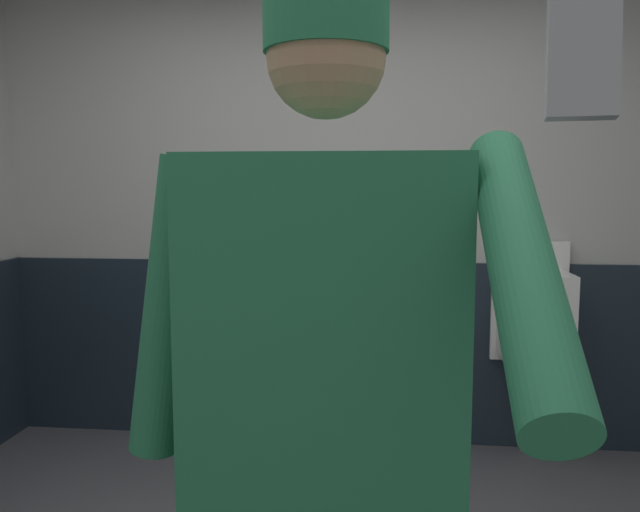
# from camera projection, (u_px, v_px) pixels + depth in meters

# --- Properties ---
(wall_back) EXTENTS (4.42, 0.12, 2.58)m
(wall_back) POSITION_uv_depth(u_px,v_px,m) (341.00, 213.00, 3.56)
(wall_back) COLOR #B2B2AD
(wall_back) RESTS_ON ground_plane
(wainscot_band_back) EXTENTS (3.82, 0.03, 1.02)m
(wainscot_band_back) POSITION_uv_depth(u_px,v_px,m) (340.00, 351.00, 3.57)
(wainscot_band_back) COLOR #19232D
(wainscot_band_back) RESTS_ON ground_plane
(urinal_left) EXTENTS (0.40, 0.34, 1.24)m
(urinal_left) POSITION_uv_depth(u_px,v_px,m) (251.00, 308.00, 3.45)
(urinal_left) COLOR white
(urinal_left) RESTS_ON ground_plane
(urinal_middle) EXTENTS (0.40, 0.34, 1.24)m
(urinal_middle) POSITION_uv_depth(u_px,v_px,m) (389.00, 311.00, 3.37)
(urinal_middle) COLOR white
(urinal_middle) RESTS_ON ground_plane
(urinal_right) EXTENTS (0.40, 0.34, 1.24)m
(urinal_right) POSITION_uv_depth(u_px,v_px,m) (534.00, 314.00, 3.29)
(urinal_right) COLOR white
(urinal_right) RESTS_ON ground_plane
(privacy_divider_panel) EXTENTS (0.04, 0.40, 0.90)m
(privacy_divider_panel) POSITION_uv_depth(u_px,v_px,m) (318.00, 280.00, 3.32)
(privacy_divider_panel) COLOR #4C4C51
(person) EXTENTS (0.71, 0.60, 1.76)m
(person) POSITION_uv_depth(u_px,v_px,m) (325.00, 408.00, 1.14)
(person) COLOR #2D3342
(person) RESTS_ON ground_plane
(cell_phone) EXTENTS (0.06, 0.04, 0.11)m
(cell_phone) POSITION_uv_depth(u_px,v_px,m) (583.00, 56.00, 0.56)
(cell_phone) COLOR #A5A8B2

